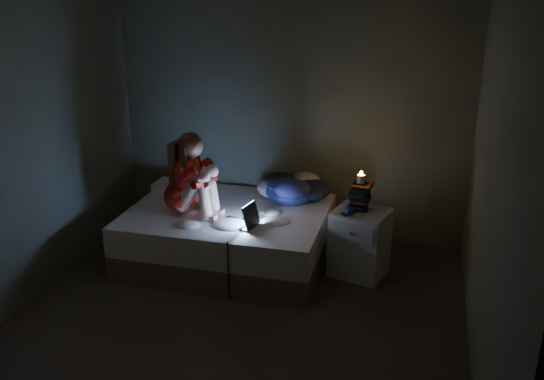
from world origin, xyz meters
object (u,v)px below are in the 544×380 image
(bed, at_px, (228,235))
(phone, at_px, (351,214))
(laptop, at_px, (237,213))
(candle, at_px, (361,180))
(nightstand, at_px, (360,243))
(woman, at_px, (180,173))

(bed, bearing_deg, phone, -4.19)
(laptop, relative_size, candle, 4.17)
(nightstand, relative_size, phone, 4.48)
(nightstand, bearing_deg, laptop, -148.32)
(bed, relative_size, phone, 13.32)
(bed, relative_size, laptop, 5.59)
(woman, bearing_deg, phone, 9.86)
(woman, distance_m, laptop, 0.67)
(nightstand, distance_m, candle, 0.59)
(bed, distance_m, nightstand, 1.27)
(bed, bearing_deg, woman, -158.68)
(woman, relative_size, candle, 9.94)
(candle, height_order, phone, candle)
(nightstand, xyz_separation_m, candle, (-0.03, 0.08, 0.58))
(nightstand, height_order, phone, phone)
(bed, distance_m, woman, 0.78)
(candle, bearing_deg, nightstand, -70.24)
(laptop, bearing_deg, woman, 178.34)
(woman, distance_m, candle, 1.66)
(candle, distance_m, phone, 0.33)
(laptop, bearing_deg, phone, 24.63)
(nightstand, bearing_deg, bed, -164.24)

